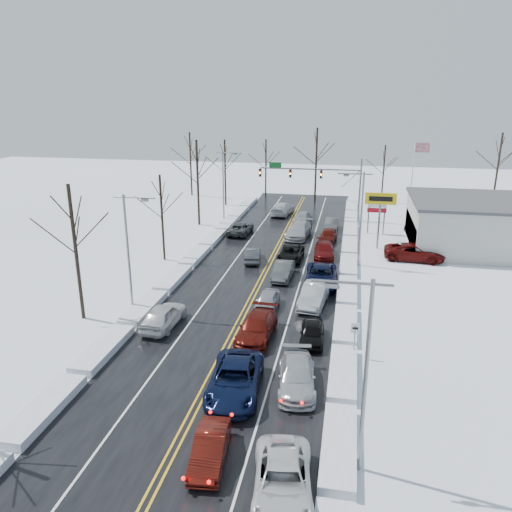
% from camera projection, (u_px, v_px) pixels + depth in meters
% --- Properties ---
extents(ground, '(160.00, 160.00, 0.00)m').
position_uv_depth(ground, '(252.00, 298.00, 40.49)').
color(ground, white).
rests_on(ground, ground).
extents(road_surface, '(14.00, 84.00, 0.01)m').
position_uv_depth(road_surface, '(256.00, 289.00, 42.35)').
color(road_surface, black).
rests_on(road_surface, ground).
extents(snow_bank_left, '(1.60, 72.00, 0.52)m').
position_uv_depth(snow_bank_left, '(171.00, 283.00, 43.73)').
color(snow_bank_left, silver).
rests_on(snow_bank_left, ground).
extents(snow_bank_right, '(1.60, 72.00, 0.52)m').
position_uv_depth(snow_bank_right, '(347.00, 296.00, 40.98)').
color(snow_bank_right, silver).
rests_on(snow_bank_right, ground).
extents(traffic_signal_mast, '(13.28, 0.39, 8.00)m').
position_uv_depth(traffic_signal_mast, '(321.00, 177.00, 64.26)').
color(traffic_signal_mast, slate).
rests_on(traffic_signal_mast, ground).
extents(tires_plus_sign, '(3.20, 0.34, 6.00)m').
position_uv_depth(tires_plus_sign, '(380.00, 202.00, 51.95)').
color(tires_plus_sign, slate).
rests_on(tires_plus_sign, ground).
extents(used_vehicles_sign, '(2.20, 0.22, 4.65)m').
position_uv_depth(used_vehicles_sign, '(377.00, 206.00, 58.07)').
color(used_vehicles_sign, slate).
rests_on(used_vehicles_sign, ground).
extents(speed_limit_sign, '(0.55, 0.09, 2.35)m').
position_uv_depth(speed_limit_sign, '(355.00, 333.00, 31.04)').
color(speed_limit_sign, slate).
rests_on(speed_limit_sign, ground).
extents(flagpole, '(1.87, 1.20, 10.00)m').
position_uv_depth(flagpole, '(414.00, 174.00, 63.87)').
color(flagpole, silver).
rests_on(flagpole, ground).
extents(dealership_building, '(20.40, 12.40, 5.30)m').
position_uv_depth(dealership_building, '(510.00, 226.00, 52.11)').
color(dealership_building, '#B6B5B0').
rests_on(dealership_building, ground).
extents(streetlight_se, '(3.20, 0.25, 9.00)m').
position_uv_depth(streetlight_se, '(362.00, 363.00, 20.54)').
color(streetlight_se, slate).
rests_on(streetlight_se, ground).
extents(streetlight_ne, '(3.20, 0.25, 9.00)m').
position_uv_depth(streetlight_ne, '(359.00, 211.00, 46.66)').
color(streetlight_ne, slate).
rests_on(streetlight_ne, ground).
extents(streetlight_sw, '(3.20, 0.25, 9.00)m').
position_uv_depth(streetlight_sw, '(130.00, 244.00, 36.60)').
color(streetlight_sw, slate).
rests_on(streetlight_sw, ground).
extents(streetlight_nw, '(3.20, 0.25, 9.00)m').
position_uv_depth(streetlight_nw, '(225.00, 181.00, 62.71)').
color(streetlight_nw, slate).
rests_on(streetlight_nw, ground).
extents(tree_left_b, '(4.00, 4.00, 10.00)m').
position_uv_depth(tree_left_b, '(73.00, 227.00, 34.79)').
color(tree_left_b, '#2D231C').
rests_on(tree_left_b, ground).
extents(tree_left_c, '(3.40, 3.40, 8.50)m').
position_uv_depth(tree_left_c, '(161.00, 201.00, 47.99)').
color(tree_left_c, '#2D231C').
rests_on(tree_left_c, ground).
extents(tree_left_d, '(4.20, 4.20, 10.50)m').
position_uv_depth(tree_left_d, '(197.00, 166.00, 60.74)').
color(tree_left_d, '#2D231C').
rests_on(tree_left_d, ground).
extents(tree_left_e, '(3.80, 3.80, 9.50)m').
position_uv_depth(tree_left_e, '(225.00, 160.00, 72.07)').
color(tree_left_e, '#2D231C').
rests_on(tree_left_e, ground).
extents(tree_far_a, '(4.00, 4.00, 10.00)m').
position_uv_depth(tree_far_a, '(190.00, 152.00, 78.86)').
color(tree_far_a, '#2D231C').
rests_on(tree_far_a, ground).
extents(tree_far_b, '(3.60, 3.60, 9.00)m').
position_uv_depth(tree_far_b, '(266.00, 157.00, 77.84)').
color(tree_far_b, '#2D231C').
rests_on(tree_far_b, ground).
extents(tree_far_c, '(4.40, 4.40, 11.00)m').
position_uv_depth(tree_far_c, '(317.00, 150.00, 74.10)').
color(tree_far_c, '#2D231C').
rests_on(tree_far_c, ground).
extents(tree_far_d, '(3.40, 3.40, 8.50)m').
position_uv_depth(tree_far_d, '(384.00, 163.00, 74.24)').
color(tree_far_d, '#2D231C').
rests_on(tree_far_d, ground).
extents(tree_far_e, '(4.20, 4.20, 10.50)m').
position_uv_depth(tree_far_e, '(500.00, 155.00, 71.37)').
color(tree_far_e, '#2D231C').
rests_on(tree_far_e, ground).
extents(queued_car_1, '(1.81, 4.16, 1.33)m').
position_uv_depth(queued_car_1, '(210.00, 461.00, 22.65)').
color(queued_car_1, '#4E100A').
rests_on(queued_car_1, ground).
extents(queued_car_2, '(3.26, 6.22, 1.67)m').
position_uv_depth(queued_car_2, '(235.00, 392.00, 27.78)').
color(queued_car_2, black).
rests_on(queued_car_2, ground).
extents(queued_car_3, '(2.40, 5.44, 1.56)m').
position_uv_depth(queued_car_3, '(257.00, 338.00, 33.98)').
color(queued_car_3, '#53100B').
rests_on(queued_car_3, ground).
extents(queued_car_4, '(1.74, 3.98, 1.33)m').
position_uv_depth(queued_car_4, '(267.00, 309.00, 38.53)').
color(queued_car_4, '#9D9FA5').
rests_on(queued_car_4, ground).
extents(queued_car_5, '(1.69, 4.45, 1.45)m').
position_uv_depth(queued_car_5, '(283.00, 278.00, 44.84)').
color(queued_car_5, '#424648').
rests_on(queued_car_5, ground).
extents(queued_car_6, '(2.37, 5.00, 1.38)m').
position_uv_depth(queued_car_6, '(291.00, 260.00, 49.78)').
color(queued_car_6, black).
rests_on(queued_car_6, ground).
extents(queued_car_7, '(2.99, 6.03, 1.69)m').
position_uv_depth(queued_car_7, '(298.00, 237.00, 57.56)').
color(queued_car_7, '#A4A6AC').
rests_on(queued_car_7, ground).
extents(queued_car_8, '(2.42, 4.77, 1.56)m').
position_uv_depth(queued_car_8, '(302.00, 224.00, 63.32)').
color(queued_car_8, '#96989D').
rests_on(queued_car_8, ground).
extents(queued_car_10, '(3.12, 5.55, 1.47)m').
position_uv_depth(queued_car_10, '(282.00, 495.00, 20.72)').
color(queued_car_10, silver).
rests_on(queued_car_10, ground).
extents(queued_car_11, '(2.65, 5.29, 1.47)m').
position_uv_depth(queued_car_11, '(297.00, 387.00, 28.27)').
color(queued_car_11, '#ACAEB4').
rests_on(queued_car_11, ground).
extents(queued_car_12, '(1.73, 3.98, 1.33)m').
position_uv_depth(queued_car_12, '(312.00, 342.00, 33.46)').
color(queued_car_12, black).
rests_on(queued_car_12, ground).
extents(queued_car_13, '(2.35, 5.25, 1.67)m').
position_uv_depth(queued_car_13, '(314.00, 305.00, 39.24)').
color(queued_car_13, '#A4A5AC').
rests_on(queued_car_13, ground).
extents(queued_car_14, '(2.81, 5.87, 1.61)m').
position_uv_depth(queued_car_14, '(321.00, 285.00, 43.35)').
color(queued_car_14, black).
rests_on(queued_car_14, ground).
extents(queued_car_15, '(2.31, 5.04, 1.43)m').
position_uv_depth(queued_car_15, '(324.00, 257.00, 50.66)').
color(queued_car_15, '#520B0B').
rests_on(queued_car_15, ground).
extents(queued_car_16, '(2.07, 4.41, 1.46)m').
position_uv_depth(queued_car_16, '(328.00, 242.00, 55.82)').
color(queued_car_16, '#480E09').
rests_on(queued_car_16, ground).
extents(queued_car_17, '(1.63, 4.39, 1.43)m').
position_uv_depth(queued_car_17, '(331.00, 230.00, 60.48)').
color(queued_car_17, '#3C3E40').
rests_on(queued_car_17, ground).
extents(oncoming_car_0, '(1.96, 4.22, 1.34)m').
position_uv_depth(oncoming_car_0, '(253.00, 261.00, 49.42)').
color(oncoming_car_0, '#404245').
rests_on(oncoming_car_0, ground).
extents(oncoming_car_1, '(2.59, 5.17, 1.41)m').
position_uv_depth(oncoming_car_1, '(240.00, 234.00, 58.86)').
color(oncoming_car_1, '#3B3E40').
rests_on(oncoming_car_1, ground).
extents(oncoming_car_2, '(3.09, 6.04, 1.68)m').
position_uv_depth(oncoming_car_2, '(282.00, 215.00, 68.20)').
color(oncoming_car_2, silver).
rests_on(oncoming_car_2, ground).
extents(oncoming_car_3, '(2.22, 4.97, 1.66)m').
position_uv_depth(oncoming_car_3, '(164.00, 326.00, 35.68)').
color(oncoming_car_3, silver).
rests_on(oncoming_car_3, ground).
extents(parked_car_0, '(6.11, 3.18, 1.64)m').
position_uv_depth(parked_car_0, '(414.00, 260.00, 49.72)').
color(parked_car_0, '#4F0C0A').
rests_on(parked_car_0, ground).
extents(parked_car_1, '(2.60, 5.20, 1.45)m').
position_uv_depth(parked_car_1, '(439.00, 251.00, 52.58)').
color(parked_car_1, '#404245').
rests_on(parked_car_1, ground).
extents(parked_car_2, '(2.07, 4.71, 1.58)m').
position_uv_depth(parked_car_2, '(414.00, 235.00, 58.47)').
color(parked_car_2, black).
rests_on(parked_car_2, ground).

